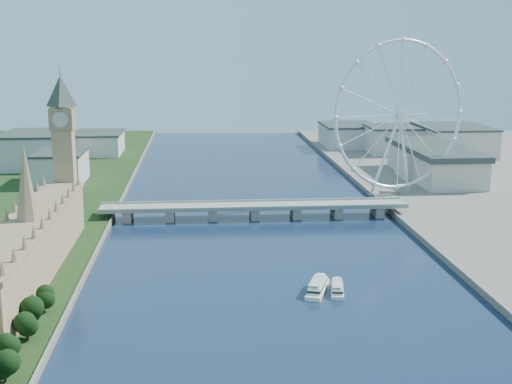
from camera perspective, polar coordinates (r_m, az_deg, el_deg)
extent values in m
cube|color=tan|center=(392.47, -17.61, -4.46)|extent=(24.00, 200.00, 28.00)
cone|color=#937A59|center=(384.31, -17.94, 0.70)|extent=(12.00, 12.00, 40.00)
cube|color=tan|center=(490.08, -15.04, 1.98)|extent=(13.00, 13.00, 80.00)
cube|color=#937A59|center=(485.87, -15.24, 5.70)|extent=(15.00, 15.00, 14.00)
pyramid|color=#2D3833|center=(483.91, -15.42, 8.99)|extent=(20.02, 20.02, 20.00)
cube|color=gray|center=(511.73, -0.14, -1.15)|extent=(220.00, 22.00, 2.00)
cube|color=gray|center=(513.88, -10.20, -1.83)|extent=(6.00, 20.00, 7.50)
cube|color=gray|center=(511.77, -6.86, -1.78)|extent=(6.00, 20.00, 7.50)
cube|color=gray|center=(511.41, -3.49, -1.73)|extent=(6.00, 20.00, 7.50)
cube|color=gray|center=(512.82, -0.14, -1.67)|extent=(6.00, 20.00, 7.50)
cube|color=gray|center=(515.96, 3.18, -1.60)|extent=(6.00, 20.00, 7.50)
cube|color=gray|center=(520.82, 6.46, -1.53)|extent=(6.00, 20.00, 7.50)
cube|color=gray|center=(527.34, 9.66, -1.46)|extent=(6.00, 20.00, 7.50)
torus|color=silver|center=(577.27, 11.45, 6.08)|extent=(113.60, 39.12, 118.60)
cylinder|color=silver|center=(577.27, 11.45, 6.08)|extent=(7.25, 6.61, 6.00)
cube|color=gray|center=(595.47, 10.66, 0.05)|extent=(14.00, 10.00, 2.00)
cube|color=beige|center=(647.70, -15.34, 1.85)|extent=(40.00, 60.00, 26.00)
cube|color=beige|center=(742.41, -17.13, 3.21)|extent=(60.00, 80.00, 32.00)
cube|color=beige|center=(812.27, -12.47, 3.79)|extent=(50.00, 70.00, 22.00)
cube|color=beige|center=(814.40, 11.04, 4.09)|extent=(60.00, 60.00, 28.00)
cube|color=beige|center=(813.77, 15.50, 3.94)|extent=(70.00, 90.00, 30.00)
cube|color=beige|center=(862.92, 7.41, 4.50)|extent=(60.00, 80.00, 24.00)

